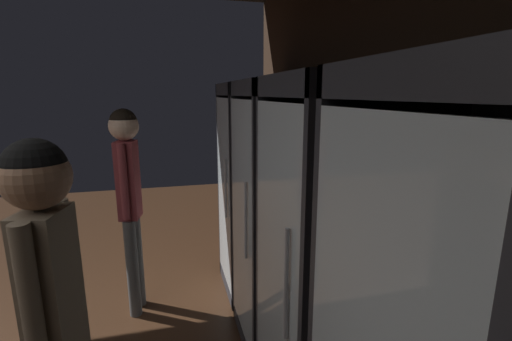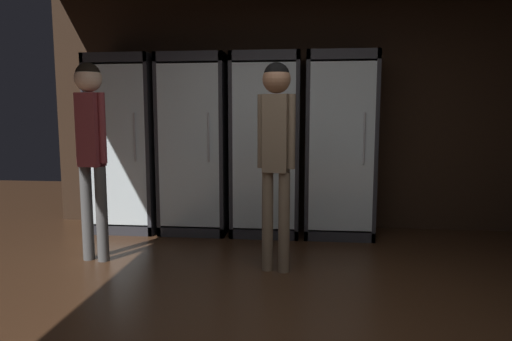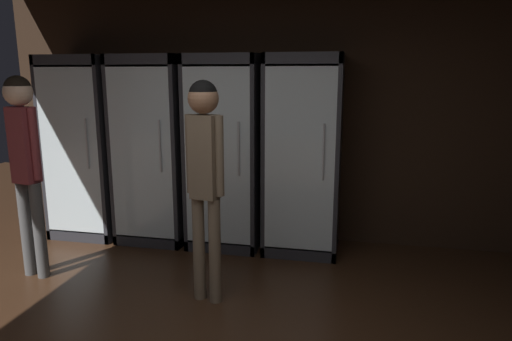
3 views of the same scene
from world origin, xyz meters
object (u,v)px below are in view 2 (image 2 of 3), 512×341
at_px(shopper_near, 91,135).
at_px(shopper_far, 276,137).
at_px(cooler_far_left, 129,146).
at_px(cooler_left, 197,147).
at_px(cooler_right, 339,147).
at_px(cooler_center, 266,147).

distance_m(shopper_near, shopper_far, 1.60).
height_order(cooler_far_left, shopper_near, cooler_far_left).
distance_m(cooler_left, shopper_far, 1.58).
bearing_deg(cooler_right, cooler_left, -179.99).
bearing_deg(shopper_near, shopper_far, -3.80).
height_order(cooler_far_left, cooler_left, same).
xyz_separation_m(cooler_right, shopper_far, (-0.59, -1.24, 0.17)).
xyz_separation_m(cooler_far_left, cooler_left, (0.77, -0.00, -0.00)).
distance_m(cooler_far_left, cooler_right, 2.32).
relative_size(cooler_left, cooler_center, 1.00).
bearing_deg(cooler_left, cooler_right, 0.01).
relative_size(cooler_center, shopper_near, 1.11).
bearing_deg(cooler_center, cooler_far_left, 179.95).
relative_size(cooler_right, shopper_near, 1.11).
bearing_deg(cooler_right, cooler_center, -179.96).
relative_size(cooler_right, shopper_far, 1.13).
bearing_deg(cooler_center, shopper_far, -81.76).
bearing_deg(cooler_left, cooler_far_left, 179.93).
height_order(cooler_left, cooler_center, same).
xyz_separation_m(cooler_center, cooler_right, (0.77, 0.00, 0.01)).
height_order(cooler_center, shopper_far, cooler_center).
xyz_separation_m(cooler_left, shopper_near, (-0.65, -1.14, 0.17)).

